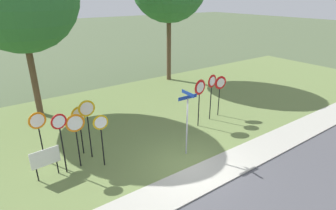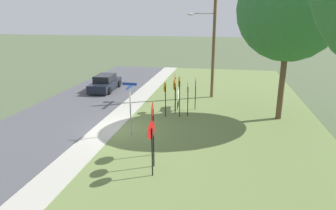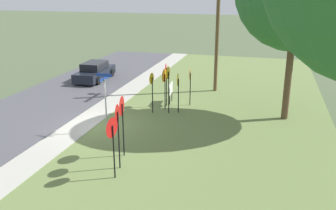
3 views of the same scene
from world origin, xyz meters
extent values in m
plane|color=#4C5B3D|center=(0.00, 0.00, 0.00)|extent=(160.00, 160.00, 0.00)
cube|color=#ADAA9E|center=(0.00, -0.80, 0.03)|extent=(44.00, 1.60, 0.06)
cube|color=olive|center=(0.00, 6.00, 0.02)|extent=(44.00, 12.00, 0.04)
cylinder|color=black|center=(-2.81, 2.23, 1.07)|extent=(0.06, 0.06, 2.06)
cylinder|color=gold|center=(-2.81, 2.19, 2.05)|extent=(0.63, 0.07, 0.63)
cylinder|color=white|center=(-2.81, 2.17, 2.05)|extent=(0.49, 0.04, 0.49)
cylinder|color=black|center=(-3.01, 3.13, 1.24)|extent=(0.06, 0.06, 2.41)
cylinder|color=gold|center=(-3.01, 3.09, 2.39)|extent=(0.71, 0.03, 0.71)
cylinder|color=white|center=(-3.01, 3.07, 2.39)|extent=(0.55, 0.01, 0.55)
cylinder|color=black|center=(-4.80, 3.98, 1.05)|extent=(0.06, 0.06, 2.02)
cylinder|color=orange|center=(-4.80, 3.94, 2.00)|extent=(0.71, 0.16, 0.72)
cylinder|color=white|center=(-4.80, 3.93, 2.00)|extent=(0.55, 0.11, 0.56)
cylinder|color=black|center=(-3.65, 2.73, 1.08)|extent=(0.06, 0.06, 2.08)
cylinder|color=orange|center=(-3.65, 2.69, 2.06)|extent=(0.76, 0.08, 0.76)
cylinder|color=white|center=(-3.65, 2.67, 2.06)|extent=(0.59, 0.05, 0.59)
cylinder|color=black|center=(-3.21, 3.64, 1.04)|extent=(0.06, 0.06, 2.00)
cylinder|color=gold|center=(-3.21, 3.60, 1.99)|extent=(0.71, 0.12, 0.71)
cylinder|color=white|center=(-3.21, 3.59, 1.99)|extent=(0.55, 0.08, 0.55)
cylinder|color=black|center=(-4.26, 2.65, 1.21)|extent=(0.06, 0.06, 2.33)
cylinder|color=red|center=(-4.26, 2.61, 2.33)|extent=(0.61, 0.13, 0.61)
cylinder|color=white|center=(-4.26, 2.60, 2.33)|extent=(0.47, 0.09, 0.48)
cylinder|color=black|center=(4.81, 3.15, 1.09)|extent=(0.06, 0.06, 2.11)
cone|color=red|center=(4.81, 3.11, 2.07)|extent=(0.77, 0.15, 0.78)
cone|color=silver|center=(4.81, 3.09, 2.07)|extent=(0.52, 0.10, 0.53)
cylinder|color=black|center=(4.02, 3.03, 1.23)|extent=(0.06, 0.06, 2.37)
cone|color=red|center=(4.02, 2.99, 2.34)|extent=(0.73, 0.15, 0.73)
cone|color=white|center=(4.02, 2.97, 2.34)|extent=(0.49, 0.10, 0.50)
cylinder|color=black|center=(2.90, 2.76, 1.20)|extent=(0.06, 0.06, 2.31)
cone|color=red|center=(2.90, 2.72, 2.27)|extent=(0.83, 0.14, 0.83)
cone|color=silver|center=(2.90, 2.70, 2.27)|extent=(0.56, 0.09, 0.57)
cylinder|color=#9EA0A8|center=(0.57, 0.92, 1.37)|extent=(0.07, 0.07, 2.65)
cylinder|color=#9EA0A8|center=(0.57, 0.92, 2.71)|extent=(0.09, 0.09, 0.03)
cube|color=navy|center=(0.57, 0.92, 2.77)|extent=(0.96, 0.05, 0.15)
cube|color=navy|center=(0.57, 0.92, 2.94)|extent=(0.04, 0.82, 0.15)
cylinder|color=black|center=(-5.32, 2.70, 0.32)|extent=(0.05, 0.05, 0.55)
cylinder|color=black|center=(-4.55, 2.76, 0.32)|extent=(0.05, 0.05, 0.55)
cube|color=white|center=(-4.94, 2.73, 0.94)|extent=(1.10, 0.12, 0.70)
cylinder|color=brown|center=(-3.81, 9.49, 2.67)|extent=(0.36, 0.36, 5.26)
cylinder|color=brown|center=(6.76, 10.91, 3.07)|extent=(0.36, 0.36, 6.07)
camera|label=1|loc=(-6.27, -7.28, 6.74)|focal=29.17mm
camera|label=2|loc=(15.91, 5.88, 6.51)|focal=32.58mm
camera|label=3|loc=(16.44, 8.45, 7.00)|focal=39.80mm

